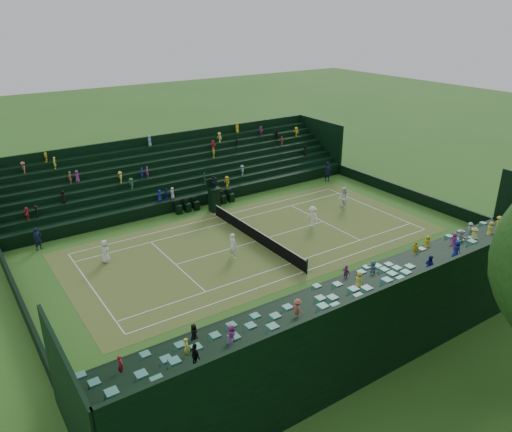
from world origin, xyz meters
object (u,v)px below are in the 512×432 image
object	(u,v)px
player_far_west	(343,198)
player_near_east	(233,246)
player_far_east	(312,217)
tennis_net	(256,235)
umpire_chair	(214,196)
player_near_west	(105,251)

from	to	relation	value
player_far_west	player_near_east	bearing A→B (deg)	-58.26
player_near_east	player_far_west	distance (m)	12.63
player_far_west	player_far_east	bearing A→B (deg)	-51.79
tennis_net	player_near_east	distance (m)	3.01
umpire_chair	player_near_east	distance (m)	8.60
player_near_east	player_far_west	size ratio (longest dim) A/B	0.99
tennis_net	player_far_east	world-z (taller)	player_far_east
tennis_net	umpire_chair	world-z (taller)	umpire_chair
player_near_east	player_far_east	bearing A→B (deg)	-93.14
player_near_west	player_far_west	bearing A→B (deg)	-80.05
player_near_east	player_far_west	world-z (taller)	player_far_west
player_near_east	player_far_west	xyz separation A→B (m)	(-2.47, 12.38, 0.01)
player_near_west	player_far_west	distance (m)	19.81
umpire_chair	player_near_east	bearing A→B (deg)	-21.18
tennis_net	player_near_west	size ratio (longest dim) A/B	7.29
tennis_net	umpire_chair	distance (m)	6.82
player_far_west	player_far_east	xyz separation A→B (m)	(1.48, -4.62, -0.08)
player_far_west	player_far_east	distance (m)	4.85
umpire_chair	tennis_net	bearing A→B (deg)	-3.28
player_near_west	player_far_west	world-z (taller)	player_far_west
player_near_west	tennis_net	bearing A→B (deg)	-91.34
player_near_east	player_far_east	size ratio (longest dim) A/B	1.08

